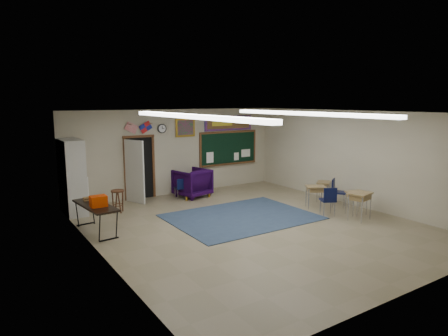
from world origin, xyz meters
TOP-DOWN VIEW (x-y plane):
  - floor at (0.00, 0.00)m, footprint 9.00×9.00m
  - back_wall at (0.00, 4.50)m, footprint 8.00×0.04m
  - front_wall at (0.00, -4.50)m, footprint 8.00×0.04m
  - left_wall at (-4.00, 0.00)m, footprint 0.04×9.00m
  - right_wall at (4.00, 0.00)m, footprint 0.04×9.00m
  - ceiling at (0.00, 0.00)m, footprint 8.00×9.00m
  - area_rug at (0.20, 0.80)m, footprint 4.00×3.00m
  - fluorescent_strips at (0.00, 0.00)m, footprint 3.86×6.00m
  - doorway at (-1.50, 4.35)m, footprint 1.10×0.89m
  - chalkboard at (2.20, 4.46)m, footprint 2.55×0.14m
  - bulletin_board at (2.20, 4.47)m, footprint 2.10×0.05m
  - framed_art_print at (0.35, 4.47)m, footprint 0.75×0.05m
  - wall_clock at (-0.55, 4.47)m, footprint 0.32×0.05m
  - wall_flags at (-1.40, 4.44)m, footprint 1.16×0.06m
  - storage_cabinet at (-3.71, 3.85)m, footprint 0.59×1.25m
  - wingback_armchair at (0.21, 3.76)m, footprint 1.26×1.29m
  - student_chair_reading at (-0.29, 3.70)m, footprint 0.40×0.40m
  - student_chair_desk_a at (2.42, -0.40)m, footprint 0.57×0.57m
  - student_chair_desk_b at (3.44, 0.07)m, footprint 0.61×0.61m
  - student_desk_front_left at (2.70, 0.36)m, footprint 0.72×0.67m
  - student_desk_front_right at (3.58, 0.85)m, footprint 0.67×0.64m
  - student_desk_back_left at (2.81, -1.22)m, footprint 0.75×0.63m
  - student_desk_back_right at (3.19, -0.80)m, footprint 0.64×0.54m
  - folding_table at (-3.65, 1.74)m, footprint 0.75×1.79m
  - wooden_stool at (-2.60, 3.22)m, footprint 0.38×0.38m

SIDE VIEW (x-z plane):
  - floor at x=0.00m, z-range 0.00..0.00m
  - area_rug at x=0.20m, z-range 0.00..0.02m
  - wooden_stool at x=-2.60m, z-range 0.01..0.69m
  - student_chair_reading at x=-0.29m, z-range 0.00..0.71m
  - student_desk_front_right at x=3.58m, z-range 0.04..0.69m
  - student_desk_back_right at x=3.19m, z-range 0.04..0.72m
  - student_desk_front_left at x=2.70m, z-range 0.04..0.74m
  - folding_table at x=-3.65m, z-range -0.10..0.89m
  - student_chair_desk_a at x=2.42m, z-range 0.00..0.85m
  - student_chair_desk_b at x=3.44m, z-range 0.00..0.88m
  - student_desk_back_left at x=2.81m, z-range 0.05..0.83m
  - wingback_armchair at x=0.21m, z-range 0.00..0.98m
  - doorway at x=-1.50m, z-range -0.02..2.14m
  - storage_cabinet at x=-3.71m, z-range 0.00..2.20m
  - chalkboard at x=2.20m, z-range 0.81..2.11m
  - back_wall at x=0.00m, z-range 0.00..3.00m
  - front_wall at x=0.00m, z-range 0.00..3.00m
  - left_wall at x=-4.00m, z-range 0.00..3.00m
  - right_wall at x=4.00m, z-range 0.00..3.00m
  - framed_art_print at x=0.35m, z-range 2.02..2.67m
  - wall_clock at x=-0.55m, z-range 2.19..2.51m
  - bulletin_board at x=2.20m, z-range 2.18..2.73m
  - wall_flags at x=-1.40m, z-range 2.13..2.83m
  - fluorescent_strips at x=0.00m, z-range 2.89..2.99m
  - ceiling at x=0.00m, z-range 2.98..3.02m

